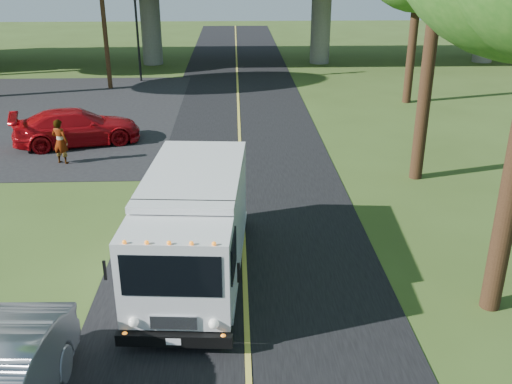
{
  "coord_description": "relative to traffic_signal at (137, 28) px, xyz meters",
  "views": [
    {
      "loc": [
        -0.19,
        -9.67,
        7.37
      ],
      "look_at": [
        0.34,
        4.06,
        1.6
      ],
      "focal_mm": 40.0,
      "sensor_mm": 36.0,
      "label": 1
    }
  ],
  "objects": [
    {
      "name": "ground",
      "position": [
        6.0,
        -26.0,
        -3.2
      ],
      "size": [
        120.0,
        120.0,
        0.0
      ],
      "primitive_type": "plane",
      "color": "#364C1B",
      "rests_on": "ground"
    },
    {
      "name": "road",
      "position": [
        6.0,
        -16.0,
        -3.19
      ],
      "size": [
        7.0,
        90.0,
        0.02
      ],
      "primitive_type": "cube",
      "color": "black",
      "rests_on": "ground"
    },
    {
      "name": "parking_lot",
      "position": [
        -5.0,
        -8.0,
        -3.19
      ],
      "size": [
        16.0,
        18.0,
        0.01
      ],
      "primitive_type": "cube",
      "color": "black",
      "rests_on": "ground"
    },
    {
      "name": "lane_line",
      "position": [
        6.0,
        -16.0,
        -3.17
      ],
      "size": [
        0.12,
        90.0,
        0.01
      ],
      "primitive_type": "cube",
      "color": "gold",
      "rests_on": "road"
    },
    {
      "name": "traffic_signal",
      "position": [
        0.0,
        0.0,
        0.0
      ],
      "size": [
        0.18,
        0.22,
        5.2
      ],
      "color": "black",
      "rests_on": "ground"
    },
    {
      "name": "utility_pole",
      "position": [
        -1.5,
        -2.0,
        1.4
      ],
      "size": [
        1.6,
        0.26,
        9.0
      ],
      "color": "#472D19",
      "rests_on": "ground"
    },
    {
      "name": "step_van",
      "position": [
        4.78,
        -23.42,
        -1.79
      ],
      "size": [
        2.72,
        6.32,
        2.59
      ],
      "rotation": [
        0.0,
        0.0,
        -0.07
      ],
      "color": "silver",
      "rests_on": "ground"
    },
    {
      "name": "red_sedan",
      "position": [
        -0.73,
        -12.65,
        -2.46
      ],
      "size": [
        5.47,
        3.5,
        1.47
      ],
      "primitive_type": "imported",
      "rotation": [
        0.0,
        0.0,
        1.88
      ],
      "color": "#A1090F",
      "rests_on": "ground"
    },
    {
      "name": "pedestrian",
      "position": [
        -0.73,
        -15.04,
        -2.34
      ],
      "size": [
        0.73,
        0.6,
        1.73
      ],
      "primitive_type": "imported",
      "rotation": [
        0.0,
        0.0,
        2.8
      ],
      "color": "gray",
      "rests_on": "ground"
    }
  ]
}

